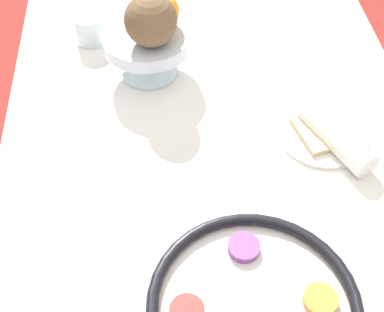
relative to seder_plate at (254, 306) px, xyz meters
The scene contains 8 objects.
dining_table 0.43m from the seder_plate, ahead, with size 1.48×0.85×0.73m.
seder_plate is the anchor object (origin of this frame).
fruit_stand 0.60m from the seder_plate, 13.50° to the left, with size 0.19×0.19×0.11m.
orange_fruit 0.62m from the seder_plate, ahead, with size 0.07×0.07×0.07m.
coconut 0.58m from the seder_plate, 13.21° to the left, with size 0.11×0.11×0.11m.
bread_plate 0.41m from the seder_plate, 29.32° to the right, with size 0.18×0.18×0.02m.
napkin_roll 0.39m from the seder_plate, 33.55° to the right, with size 0.18×0.12×0.05m.
cup_mid 0.76m from the seder_plate, 21.07° to the left, with size 0.07×0.07×0.07m.
Camera 1 is at (-0.55, 0.11, 1.52)m, focal length 50.00 mm.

